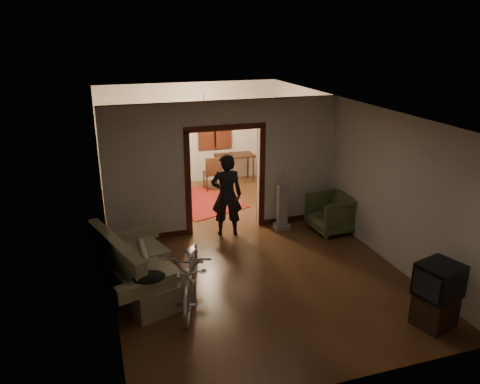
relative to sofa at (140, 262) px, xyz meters
name	(u,v)px	position (x,y,z in m)	size (l,w,h in m)	color
floor	(236,242)	(2.05, 1.20, -0.48)	(5.00, 8.50, 0.01)	#3D2313
ceiling	(235,106)	(2.05, 1.20, 2.32)	(5.00, 8.50, 0.01)	white
wall_back	(190,134)	(2.05, 5.45, 0.92)	(5.00, 0.02, 2.80)	beige
wall_left	(103,190)	(-0.45, 1.20, 0.92)	(0.02, 8.50, 2.80)	beige
wall_right	(348,167)	(4.55, 1.20, 0.92)	(0.02, 8.50, 2.80)	beige
partition_wall	(225,167)	(2.05, 1.95, 0.92)	(5.00, 0.14, 2.80)	beige
door_casing	(225,181)	(2.05, 1.95, 0.62)	(1.74, 0.20, 2.32)	#3D180D
far_window	(215,127)	(2.75, 5.41, 1.07)	(0.98, 0.06, 1.28)	black
chandelier	(204,109)	(2.05, 3.70, 1.87)	(0.24, 0.24, 0.24)	#FFE0A5
light_switch	(272,171)	(3.10, 1.88, 0.77)	(0.08, 0.01, 0.12)	silver
sofa	(140,262)	(0.00, 0.00, 0.00)	(0.94, 2.08, 0.96)	#6C6D49
rolled_paper	(143,251)	(0.10, 0.30, 0.05)	(0.10, 0.10, 0.84)	beige
jacket	(149,277)	(0.05, -0.91, 0.20)	(0.49, 0.37, 0.14)	black
bicycle	(192,271)	(0.74, -0.65, 0.04)	(0.69, 1.99, 1.04)	silver
armchair	(332,213)	(4.20, 1.14, -0.07)	(0.87, 0.90, 0.82)	#48532E
tv_stand	(434,310)	(4.00, -2.39, -0.24)	(0.53, 0.48, 0.48)	black
crt_tv	(439,280)	(4.00, -2.39, 0.27)	(0.58, 0.52, 0.50)	black
vacuum	(282,207)	(3.22, 1.56, 0.04)	(0.32, 0.25, 1.03)	gray
person	(227,195)	(2.00, 1.66, 0.41)	(0.65, 0.42, 1.77)	black
oriental_rug	(200,202)	(1.90, 3.73, -0.47)	(1.59, 2.08, 0.02)	maroon
locker	(151,158)	(0.91, 5.13, 0.41)	(0.89, 0.49, 1.78)	#1D311E
globe	(149,119)	(0.91, 5.13, 1.46)	(0.29, 0.29, 0.29)	#1E5972
desk	(235,169)	(3.23, 5.06, -0.08)	(1.07, 0.60, 0.79)	#311B10
desk_chair	(212,173)	(2.42, 4.58, -0.01)	(0.42, 0.42, 0.94)	#311B10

